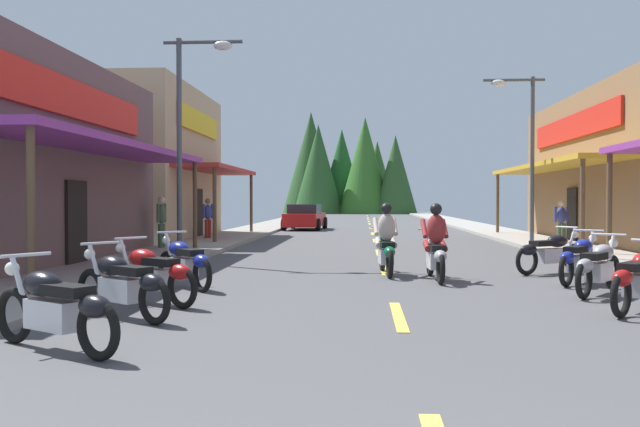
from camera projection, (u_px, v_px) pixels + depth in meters
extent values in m
cube|color=#4C4C4F|center=(372.00, 233.00, 34.38)|extent=(9.71, 95.09, 0.10)
cube|color=gray|center=(253.00, 230.00, 34.76)|extent=(2.56, 95.09, 0.12)
cube|color=#9E9991|center=(494.00, 231.00, 33.99)|extent=(2.56, 95.09, 0.12)
cube|color=#E0C64C|center=(398.00, 316.00, 9.43)|extent=(0.16, 2.40, 0.01)
cube|color=#E0C64C|center=(384.00, 270.00, 15.66)|extent=(0.16, 2.40, 0.01)
cube|color=#E0C64C|center=(379.00, 253.00, 20.75)|extent=(0.16, 2.40, 0.01)
cube|color=#E0C64C|center=(375.00, 241.00, 26.86)|extent=(0.16, 2.40, 0.01)
cube|color=#E0C64C|center=(373.00, 234.00, 32.47)|extent=(0.16, 2.40, 0.01)
cube|color=#E0C64C|center=(371.00, 228.00, 39.09)|extent=(0.16, 2.40, 0.01)
cube|color=#E0C64C|center=(370.00, 224.00, 45.71)|extent=(0.16, 2.40, 0.01)
cube|color=#E0C64C|center=(369.00, 221.00, 50.98)|extent=(0.16, 2.40, 0.01)
cube|color=#E0C64C|center=(368.00, 219.00, 57.31)|extent=(0.16, 2.40, 0.01)
cube|color=#E0C64C|center=(368.00, 218.00, 62.33)|extent=(0.16, 2.40, 0.01)
cube|color=#E0C64C|center=(367.00, 216.00, 69.28)|extent=(0.16, 2.40, 0.01)
cube|color=#8C338C|center=(111.00, 147.00, 16.09)|extent=(1.80, 11.01, 0.16)
cylinder|color=brown|center=(31.00, 214.00, 10.79)|extent=(0.14, 0.14, 2.82)
cylinder|color=brown|center=(195.00, 207.00, 21.37)|extent=(0.14, 0.14, 2.82)
cube|color=red|center=(76.00, 100.00, 16.12)|extent=(0.10, 8.56, 0.90)
cube|color=black|center=(76.00, 224.00, 16.18)|extent=(0.08, 1.10, 2.10)
cube|color=tan|center=(110.00, 165.00, 28.52)|extent=(7.52, 9.34, 6.28)
cube|color=#B72D28|center=(219.00, 170.00, 28.23)|extent=(1.80, 8.41, 0.16)
cylinder|color=brown|center=(215.00, 206.00, 24.22)|extent=(0.14, 0.14, 2.82)
cylinder|color=brown|center=(251.00, 205.00, 32.21)|extent=(0.14, 0.14, 2.82)
cube|color=yellow|center=(199.00, 122.00, 28.24)|extent=(0.10, 6.54, 0.90)
cube|color=black|center=(199.00, 214.00, 28.32)|extent=(0.08, 1.10, 2.10)
cylinder|color=brown|center=(609.00, 209.00, 17.23)|extent=(0.14, 0.14, 2.82)
cube|color=gold|center=(549.00, 166.00, 25.30)|extent=(1.80, 12.53, 0.16)
cylinder|color=brown|center=(583.00, 208.00, 19.32)|extent=(0.14, 0.14, 2.82)
cylinder|color=brown|center=(498.00, 205.00, 31.43)|extent=(0.14, 0.14, 2.82)
cube|color=red|center=(572.00, 127.00, 25.22)|extent=(0.10, 9.74, 0.90)
cube|color=black|center=(572.00, 215.00, 25.29)|extent=(0.08, 1.10, 2.10)
cylinder|color=#474C51|center=(179.00, 151.00, 17.46)|extent=(0.14, 0.14, 5.82)
cylinder|color=#474C51|center=(203.00, 42.00, 17.37)|extent=(2.06, 0.10, 0.10)
ellipsoid|color=silver|center=(223.00, 46.00, 17.34)|extent=(0.50, 0.30, 0.24)
cylinder|color=#474C51|center=(532.00, 163.00, 22.82)|extent=(0.14, 0.14, 5.81)
cylinder|color=#474C51|center=(514.00, 80.00, 22.80)|extent=(2.06, 0.10, 0.10)
ellipsoid|color=silver|center=(498.00, 83.00, 22.83)|extent=(0.50, 0.30, 0.24)
torus|color=black|center=(621.00, 295.00, 9.27)|extent=(0.49, 0.55, 0.64)
cube|color=silver|center=(640.00, 284.00, 9.81)|extent=(0.67, 0.71, 0.32)
cube|color=black|center=(634.00, 266.00, 9.63)|extent=(0.60, 0.64, 0.12)
ellipsoid|color=#A51414|center=(622.00, 278.00, 9.30)|extent=(0.47, 0.49, 0.24)
torus|color=black|center=(613.00, 273.00, 12.16)|extent=(0.46, 0.57, 0.64)
torus|color=black|center=(584.00, 280.00, 11.02)|extent=(0.46, 0.57, 0.64)
cube|color=silver|center=(599.00, 271.00, 11.59)|extent=(0.64, 0.73, 0.32)
ellipsoid|color=#99999E|center=(603.00, 252.00, 11.74)|extent=(0.59, 0.64, 0.28)
cube|color=black|center=(594.00, 256.00, 11.39)|extent=(0.58, 0.65, 0.12)
ellipsoid|color=#99999E|center=(585.00, 266.00, 11.05)|extent=(0.46, 0.50, 0.24)
cylinder|color=silver|center=(611.00, 255.00, 12.06)|extent=(0.27, 0.33, 0.71)
cylinder|color=silver|center=(609.00, 234.00, 11.96)|extent=(0.50, 0.39, 0.04)
sphere|color=white|center=(613.00, 243.00, 12.18)|extent=(0.16, 0.16, 0.16)
torus|color=black|center=(592.00, 264.00, 13.74)|extent=(0.46, 0.58, 0.64)
torus|color=black|center=(566.00, 270.00, 12.58)|extent=(0.46, 0.58, 0.64)
cube|color=silver|center=(580.00, 263.00, 13.16)|extent=(0.64, 0.73, 0.32)
ellipsoid|color=navy|center=(583.00, 246.00, 13.31)|extent=(0.59, 0.64, 0.28)
cube|color=black|center=(576.00, 249.00, 12.96)|extent=(0.58, 0.65, 0.12)
ellipsoid|color=navy|center=(567.00, 258.00, 12.62)|extent=(0.45, 0.50, 0.24)
cylinder|color=silver|center=(590.00, 248.00, 13.63)|extent=(0.27, 0.34, 0.71)
cylinder|color=silver|center=(588.00, 230.00, 13.53)|extent=(0.51, 0.38, 0.04)
sphere|color=white|center=(593.00, 238.00, 13.75)|extent=(0.16, 0.16, 0.16)
torus|color=black|center=(574.00, 258.00, 15.29)|extent=(0.59, 0.43, 0.64)
torus|color=black|center=(527.00, 261.00, 14.55)|extent=(0.59, 0.43, 0.64)
cube|color=silver|center=(551.00, 256.00, 14.92)|extent=(0.74, 0.62, 0.32)
ellipsoid|color=black|center=(557.00, 241.00, 15.01)|extent=(0.64, 0.57, 0.28)
cube|color=black|center=(543.00, 243.00, 14.79)|extent=(0.66, 0.56, 0.12)
ellipsoid|color=black|center=(529.00, 250.00, 14.57)|extent=(0.50, 0.44, 0.24)
cylinder|color=silver|center=(570.00, 243.00, 15.22)|extent=(0.34, 0.25, 0.71)
cylinder|color=silver|center=(567.00, 227.00, 15.15)|extent=(0.36, 0.52, 0.04)
sphere|color=white|center=(575.00, 234.00, 15.30)|extent=(0.16, 0.16, 0.16)
torus|color=black|center=(14.00, 315.00, 7.65)|extent=(0.60, 0.41, 0.64)
torus|color=black|center=(98.00, 330.00, 6.80)|extent=(0.60, 0.41, 0.64)
cube|color=silver|center=(54.00, 315.00, 7.23)|extent=(0.74, 0.60, 0.32)
ellipsoid|color=black|center=(42.00, 284.00, 7.33)|extent=(0.64, 0.56, 0.28)
cube|color=black|center=(68.00, 290.00, 7.08)|extent=(0.66, 0.55, 0.12)
ellipsoid|color=black|center=(95.00, 307.00, 6.83)|extent=(0.50, 0.43, 0.24)
cylinder|color=silver|center=(20.00, 287.00, 7.57)|extent=(0.35, 0.24, 0.71)
cylinder|color=silver|center=(26.00, 255.00, 7.50)|extent=(0.34, 0.54, 0.04)
sphere|color=white|center=(12.00, 269.00, 7.66)|extent=(0.16, 0.16, 0.16)
torus|color=black|center=(91.00, 291.00, 9.72)|extent=(0.58, 0.46, 0.64)
torus|color=black|center=(154.00, 301.00, 8.76)|extent=(0.58, 0.46, 0.64)
cube|color=silver|center=(121.00, 290.00, 9.24)|extent=(0.73, 0.64, 0.32)
ellipsoid|color=black|center=(113.00, 265.00, 9.36)|extent=(0.64, 0.59, 0.28)
cube|color=black|center=(132.00, 271.00, 9.08)|extent=(0.65, 0.58, 0.12)
ellipsoid|color=black|center=(152.00, 283.00, 8.79)|extent=(0.50, 0.45, 0.24)
cylinder|color=silver|center=(96.00, 269.00, 9.63)|extent=(0.34, 0.27, 0.71)
cylinder|color=silver|center=(100.00, 243.00, 9.55)|extent=(0.39, 0.51, 0.04)
sphere|color=white|center=(90.00, 254.00, 9.73)|extent=(0.16, 0.16, 0.16)
torus|color=black|center=(122.00, 280.00, 10.98)|extent=(0.58, 0.45, 0.64)
torus|color=black|center=(182.00, 288.00, 10.06)|extent=(0.58, 0.45, 0.64)
cube|color=silver|center=(151.00, 279.00, 10.52)|extent=(0.73, 0.63, 0.32)
ellipsoid|color=#A51414|center=(143.00, 258.00, 10.64)|extent=(0.64, 0.58, 0.28)
cube|color=black|center=(161.00, 262.00, 10.36)|extent=(0.65, 0.57, 0.12)
ellipsoid|color=#A51414|center=(180.00, 272.00, 10.08)|extent=(0.50, 0.45, 0.24)
cylinder|color=silver|center=(126.00, 261.00, 10.90)|extent=(0.34, 0.26, 0.71)
cylinder|color=silver|center=(131.00, 238.00, 10.82)|extent=(0.37, 0.52, 0.04)
sphere|color=white|center=(120.00, 248.00, 10.99)|extent=(0.16, 0.16, 0.16)
torus|color=black|center=(167.00, 268.00, 13.05)|extent=(0.49, 0.55, 0.64)
torus|color=black|center=(202.00, 274.00, 11.85)|extent=(0.49, 0.55, 0.64)
cube|color=silver|center=(184.00, 267.00, 12.45)|extent=(0.67, 0.71, 0.32)
ellipsoid|color=navy|center=(179.00, 249.00, 12.60)|extent=(0.61, 0.63, 0.28)
cube|color=black|center=(190.00, 252.00, 12.24)|extent=(0.60, 0.64, 0.12)
ellipsoid|color=navy|center=(201.00, 261.00, 11.89)|extent=(0.47, 0.49, 0.24)
cylinder|color=silver|center=(169.00, 251.00, 12.94)|extent=(0.29, 0.32, 0.71)
cylinder|color=silver|center=(172.00, 232.00, 12.84)|extent=(0.48, 0.42, 0.04)
sphere|color=white|center=(166.00, 240.00, 13.06)|extent=(0.16, 0.16, 0.16)
torus|color=black|center=(430.00, 261.00, 14.40)|extent=(0.12, 0.64, 0.64)
torus|color=black|center=(441.00, 268.00, 12.90)|extent=(0.12, 0.64, 0.64)
cube|color=silver|center=(435.00, 261.00, 13.65)|extent=(0.30, 0.71, 0.32)
ellipsoid|color=#99999E|center=(434.00, 244.00, 13.84)|extent=(0.34, 0.57, 0.28)
cube|color=black|center=(437.00, 248.00, 13.39)|extent=(0.30, 0.61, 0.12)
ellipsoid|color=#99999E|center=(440.00, 256.00, 12.95)|extent=(0.25, 0.45, 0.24)
cylinder|color=silver|center=(431.00, 246.00, 14.26)|extent=(0.07, 0.37, 0.71)
cylinder|color=silver|center=(432.00, 229.00, 14.14)|extent=(0.60, 0.06, 0.04)
sphere|color=white|center=(430.00, 236.00, 14.42)|extent=(0.16, 0.16, 0.16)
ellipsoid|color=maroon|center=(436.00, 229.00, 13.49)|extent=(0.39, 0.39, 0.64)
sphere|color=black|center=(436.00, 209.00, 13.53)|extent=(0.24, 0.24, 0.24)
cylinder|color=maroon|center=(427.00, 246.00, 13.67)|extent=(0.15, 0.43, 0.24)
cylinder|color=maroon|center=(424.00, 228.00, 13.79)|extent=(0.12, 0.51, 0.40)
cylinder|color=maroon|center=(443.00, 246.00, 13.66)|extent=(0.15, 0.43, 0.24)
cylinder|color=maroon|center=(444.00, 228.00, 13.78)|extent=(0.12, 0.51, 0.40)
torus|color=black|center=(382.00, 257.00, 15.42)|extent=(0.15, 0.65, 0.64)
torus|color=black|center=(390.00, 263.00, 13.92)|extent=(0.15, 0.65, 0.64)
cube|color=silver|center=(386.00, 256.00, 14.67)|extent=(0.33, 0.72, 0.32)
ellipsoid|color=#0C5933|center=(385.00, 241.00, 14.86)|extent=(0.36, 0.58, 0.28)
cube|color=black|center=(387.00, 244.00, 14.41)|extent=(0.32, 0.62, 0.12)
ellipsoid|color=#0C5933|center=(389.00, 252.00, 13.97)|extent=(0.27, 0.46, 0.24)
cylinder|color=silver|center=(383.00, 243.00, 15.28)|extent=(0.09, 0.37, 0.71)
cylinder|color=silver|center=(383.00, 227.00, 15.16)|extent=(0.60, 0.08, 0.04)
sphere|color=white|center=(382.00, 234.00, 15.44)|extent=(0.16, 0.16, 0.16)
ellipsoid|color=#B2A599|center=(387.00, 227.00, 14.51)|extent=(0.41, 0.41, 0.64)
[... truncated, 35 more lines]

